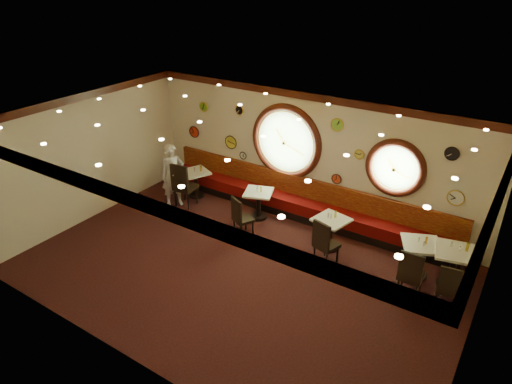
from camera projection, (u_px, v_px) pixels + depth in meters
The scene contains 55 objects.
floor at pixel (239, 269), 9.79m from camera, with size 9.00×6.00×0.00m, color black.
ceiling at pixel (236, 127), 8.35m from camera, with size 9.00×6.00×0.02m, color #B48232.
wall_back at pixel (307, 156), 11.31m from camera, with size 9.00×0.02×3.20m, color beige.
wall_front at pixel (122, 283), 6.82m from camera, with size 9.00×0.02×3.20m, color beige.
wall_left at pixel (89, 157), 11.26m from camera, with size 0.02×6.00×3.20m, color beige.
wall_right at pixel (481, 281), 6.88m from camera, with size 0.02×6.00×3.20m, color beige.
molding_back at pixel (309, 96), 10.59m from camera, with size 9.00×0.10×0.18m, color #3C130A.
molding_front at pixel (110, 192), 6.18m from camera, with size 9.00×0.10×0.18m, color #3C130A.
molding_left at pixel (79, 97), 10.55m from camera, with size 0.10×6.00×0.18m, color #3C130A.
molding_right at pixel (502, 190), 6.22m from camera, with size 0.10×6.00×0.18m, color #3C130A.
banquette_base at pixel (299, 213), 11.78m from camera, with size 8.00×0.55×0.20m, color black.
banquette_seat at pixel (300, 205), 11.67m from camera, with size 8.00×0.55×0.30m, color #5D0808.
banquette_back at pixel (304, 187), 11.65m from camera, with size 8.00×0.10×0.55m, color #610708.
porthole_left_glass at pixel (286, 142), 11.49m from camera, with size 1.66×1.66×0.02m, color #99CA79.
porthole_left_frame at pixel (286, 142), 11.48m from camera, with size 1.98×1.98×0.18m, color #3C130A.
porthole_left_ring at pixel (285, 142), 11.45m from camera, with size 1.61×1.61×0.03m, color gold.
porthole_right_glass at pixel (395, 168), 10.15m from camera, with size 1.10×1.10×0.02m, color #99CA79.
porthole_right_frame at pixel (395, 168), 10.14m from camera, with size 1.38×1.38×0.18m, color #3C130A.
porthole_right_ring at pixel (395, 169), 10.11m from camera, with size 1.09×1.09×0.03m, color gold.
wall_clock_0 at pixel (243, 155), 12.39m from camera, with size 0.20×0.20×0.03m, color silver.
wall_clock_1 at pixel (231, 142), 12.45m from camera, with size 0.36×0.36×0.03m, color yellow.
wall_clock_2 at pixel (240, 110), 11.87m from camera, with size 0.24×0.24×0.03m, color black.
wall_clock_3 at pixel (337, 179), 11.05m from camera, with size 0.24×0.24×0.03m, color #E0421A.
wall_clock_4 at pixel (359, 154), 10.47m from camera, with size 0.22×0.22×0.03m, color gold.
wall_clock_5 at pixel (456, 198), 9.62m from camera, with size 0.34×0.34×0.03m, color silver.
wall_clock_6 at pixel (452, 153), 9.32m from camera, with size 0.28×0.28×0.03m, color black.
wall_clock_7 at pixel (337, 125), 10.49m from camera, with size 0.30×0.30×0.03m, color #7ABB3A.
wall_clock_8 at pixel (204, 107), 12.50m from camera, with size 0.26×0.26×0.03m, color #77C427.
wall_clock_9 at pixel (194, 132), 13.06m from camera, with size 0.32×0.32×0.03m, color red.
table_a at pixel (196, 181), 12.65m from camera, with size 0.91×0.91×0.76m.
table_b at pixel (258, 201), 11.56m from camera, with size 0.88×0.88×0.75m.
table_c at pixel (330, 230), 10.31m from camera, with size 0.84×0.84×0.77m.
table_d at pixel (419, 255), 9.36m from camera, with size 0.97×0.97×0.81m.
table_e at pixel (453, 264), 9.05m from camera, with size 0.92×0.92×0.85m.
chair_a at pixel (183, 182), 11.99m from camera, with size 0.57×0.57×0.77m.
chair_b at pixel (240, 215), 10.75m from camera, with size 0.56×0.56×0.62m.
chair_c at pixel (324, 240), 9.68m from camera, with size 0.56×0.56×0.67m.
chair_d at pixel (411, 272), 8.70m from camera, with size 0.46×0.46×0.67m.
chair_e at pixel (450, 285), 8.40m from camera, with size 0.47×0.47×0.62m.
condiment_a_salt at pixel (194, 169), 12.51m from camera, with size 0.04×0.04×0.11m, color silver.
condiment_b_salt at pixel (257, 188), 11.49m from camera, with size 0.03×0.03×0.09m, color silver.
condiment_c_salt at pixel (328, 215), 10.21m from camera, with size 0.04×0.04×0.11m, color silver.
condiment_d_salt at pixel (419, 240), 9.26m from camera, with size 0.03×0.03×0.09m, color silver.
condiment_a_pepper at pixel (194, 170), 12.52m from camera, with size 0.03×0.03×0.09m, color silver.
condiment_b_pepper at pixel (257, 190), 11.39m from camera, with size 0.04×0.04×0.10m, color silver.
condiment_c_pepper at pixel (331, 216), 10.18m from camera, with size 0.04×0.04×0.11m, color silver.
condiment_d_pepper at pixel (424, 244), 9.12m from camera, with size 0.04×0.04×0.10m, color silver.
condiment_a_bottle at pixel (201, 168), 12.51m from camera, with size 0.05×0.05×0.16m, color gold.
condiment_b_bottle at pixel (261, 189), 11.39m from camera, with size 0.04×0.04×0.14m, color gold.
condiment_c_bottle at pixel (335, 214), 10.20m from camera, with size 0.05×0.05×0.16m, color gold.
condiment_d_bottle at pixel (426, 241), 9.17m from camera, with size 0.05×0.05×0.15m, color gold.
condiment_e_salt at pixel (451, 244), 9.02m from camera, with size 0.04×0.04×0.11m, color silver.
condiment_e_pepper at pixel (460, 249), 8.88m from camera, with size 0.04×0.04×0.10m, color silver.
condiment_e_bottle at pixel (467, 247), 8.86m from camera, with size 0.06×0.06×0.18m, color gold.
waiter at pixel (173, 175), 12.03m from camera, with size 0.63×0.41×1.72m, color silver.
Camera 1 is at (4.66, -6.50, 5.90)m, focal length 32.00 mm.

